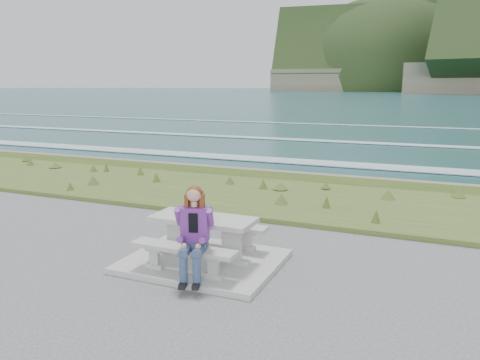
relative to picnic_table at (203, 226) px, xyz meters
The scene contains 8 objects.
concrete_slab 0.63m from the picnic_table, behind, with size 2.60×2.10×0.10m, color #9C9D98.
picnic_table is the anchor object (origin of this frame).
bench_landward 0.74m from the picnic_table, 90.00° to the right, with size 1.80×0.35×0.45m.
bench_seaward 0.74m from the picnic_table, 90.00° to the left, with size 1.80×0.35×0.45m.
grass_verge 5.05m from the picnic_table, 90.00° to the left, with size 160.00×4.50×0.22m, color #33501E.
shore_drop 7.93m from the picnic_table, 90.00° to the left, with size 160.00×0.80×2.20m, color brown.
ocean 25.21m from the picnic_table, 90.00° to the left, with size 1600.00×1600.00×0.09m.
seated_woman 0.87m from the picnic_table, 72.60° to the right, with size 0.60×0.81×1.46m.
Camera 1 is at (3.60, -6.86, 3.06)m, focal length 35.00 mm.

